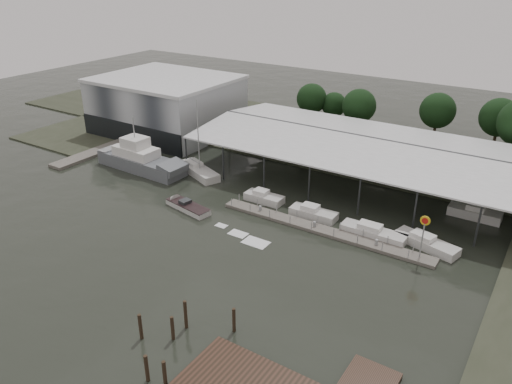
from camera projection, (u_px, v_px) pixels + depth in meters
The scene contains 17 objects.
ground at pixel (175, 232), 61.28m from camera, with size 200.00×200.00×0.00m, color black.
land_strip_far at pixel (325, 139), 93.20m from camera, with size 140.00×30.00×0.30m.
land_strip_west at pixel (126, 120), 103.79m from camera, with size 20.00×40.00×0.30m.
storage_warehouse at pixel (167, 104), 95.64m from camera, with size 24.50×20.50×10.50m.
covered_boat_shed at pixel (392, 146), 71.62m from camera, with size 58.24×24.00×6.96m.
trawler_dock at pixel (98, 151), 86.62m from camera, with size 3.00×18.00×0.50m.
floating_dock at pixel (322, 230), 61.41m from camera, with size 28.00×2.00×1.40m.
shell_fuel_sign at pixel (424, 229), 53.91m from camera, with size 1.10×0.18×5.55m.
grey_trawler at pixel (142, 160), 79.03m from camera, with size 16.30×4.95×8.84m.
white_sailboat at pixel (198, 170), 77.61m from camera, with size 9.29×5.83×12.18m.
speedboat_underway at pixel (185, 205), 67.10m from camera, with size 18.62×5.30×2.00m.
moored_cruiser_0 at pixel (264, 197), 68.90m from camera, with size 5.50×2.24×1.70m.
moored_cruiser_1 at pixel (313, 213), 64.65m from camera, with size 6.25×2.36×1.70m.
moored_cruiser_2 at pixel (373, 232), 60.00m from camera, with size 7.96×2.28×1.70m.
moored_cruiser_3 at pixel (426, 243), 57.86m from camera, with size 7.81×4.02×1.70m.
mooring_pilings at pixel (175, 339), 42.55m from camera, with size 6.62×8.83×3.54m.
horizon_tree_line at pixel (477, 120), 82.69m from camera, with size 67.17×12.36×11.33m.
Camera 1 is at (37.41, -39.48, 30.34)m, focal length 35.00 mm.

